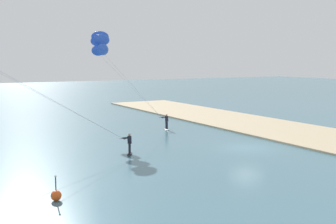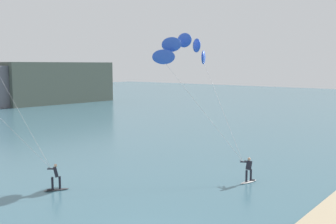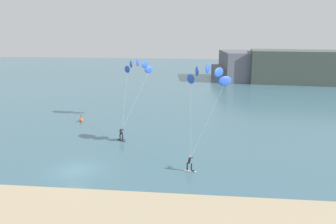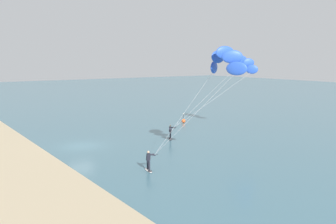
# 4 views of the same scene
# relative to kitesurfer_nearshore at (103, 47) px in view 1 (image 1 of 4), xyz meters

# --- Properties ---
(ground_plane) EXTENTS (240.00, 240.00, 0.00)m
(ground_plane) POSITION_rel_kitesurfer_nearshore_xyz_m (-13.18, -7.54, -8.62)
(ground_plane) COLOR #426B7A
(sand_strip) EXTENTS (80.00, 10.35, 0.16)m
(sand_strip) POSITION_rel_kitesurfer_nearshore_xyz_m (-13.18, -16.67, -8.54)
(sand_strip) COLOR tan
(sand_strip) RESTS_ON ground
(kitesurfer_nearshore) EXTENTS (5.27, 8.28, 10.18)m
(kitesurfer_nearshore) POSITION_rel_kitesurfer_nearshore_xyz_m (0.00, 0.00, 0.00)
(kitesurfer_nearshore) COLOR white
(kitesurfer_nearshore) RESTS_ON ground
(marker_buoy) EXTENTS (0.56, 0.56, 1.38)m
(marker_buoy) POSITION_rel_kitesurfer_nearshore_xyz_m (-18.90, 9.99, -8.32)
(marker_buoy) COLOR #EA5119
(marker_buoy) RESTS_ON ground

